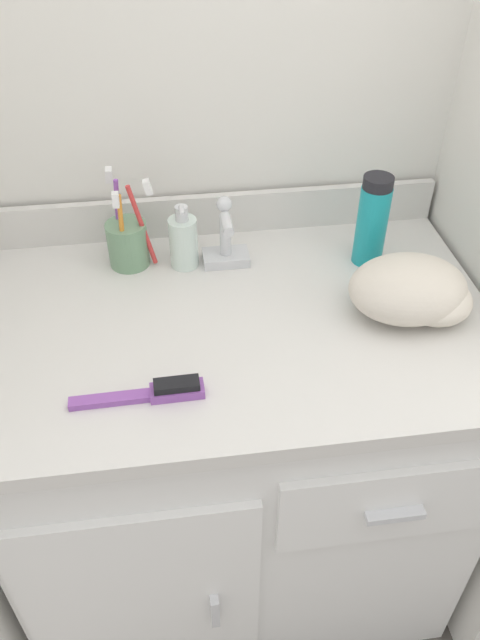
{
  "coord_description": "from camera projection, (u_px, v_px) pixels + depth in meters",
  "views": [
    {
      "loc": [
        -0.11,
        -0.84,
        1.51
      ],
      "look_at": [
        0.0,
        -0.03,
        0.82
      ],
      "focal_mm": 35.0,
      "sensor_mm": 36.0,
      "label": 1
    }
  ],
  "objects": [
    {
      "name": "ground_plane",
      "position": [
        238.0,
        552.0,
        1.62
      ],
      "size": [
        6.0,
        6.0,
        0.0
      ],
      "primitive_type": "plane",
      "color": "#4C4742"
    },
    {
      "name": "wall_back",
      "position": [
        213.0,
        78.0,
        1.17
      ],
      "size": [
        1.09,
        0.08,
        2.2
      ],
      "primitive_type": "cube",
      "color": "silver",
      "rests_on": "ground_plane"
    },
    {
      "name": "vanity",
      "position": [
        238.0,
        454.0,
        1.35
      ],
      "size": [
        0.91,
        0.61,
        0.8
      ],
      "color": "white",
      "rests_on": "ground_plane"
    },
    {
      "name": "backsplash",
      "position": [
        219.0,
        213.0,
        1.29
      ],
      "size": [
        0.91,
        0.02,
        0.09
      ],
      "color": "silver",
      "rests_on": "vanity"
    },
    {
      "name": "sink_faucet",
      "position": [
        226.0,
        242.0,
        1.2
      ],
      "size": [
        0.09,
        0.09,
        0.14
      ],
      "color": "silver",
      "rests_on": "vanity"
    },
    {
      "name": "toothbrush_cup",
      "position": [
        128.0,
        241.0,
        1.2
      ],
      "size": [
        0.1,
        0.09,
        0.19
      ],
      "color": "gray",
      "rests_on": "vanity"
    },
    {
      "name": "soap_dispenser",
      "position": [
        184.0,
        241.0,
        1.19
      ],
      "size": [
        0.05,
        0.06,
        0.13
      ],
      "color": "silver",
      "rests_on": "vanity"
    },
    {
      "name": "shaving_cream_can",
      "position": [
        372.0,
        221.0,
        1.18
      ],
      "size": [
        0.06,
        0.06,
        0.18
      ],
      "color": "teal",
      "rests_on": "vanity"
    },
    {
      "name": "hairbrush",
      "position": [
        157.0,
        392.0,
        0.95
      ],
      "size": [
        0.21,
        0.03,
        0.03
      ],
      "rotation": [
        0.0,
        0.0,
        0.02
      ],
      "color": "purple",
      "rests_on": "vanity"
    },
    {
      "name": "hand_towel",
      "position": [
        414.0,
        291.0,
        1.08
      ],
      "size": [
        0.21,
        0.17,
        0.1
      ],
      "color": "beige",
      "rests_on": "vanity"
    }
  ]
}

